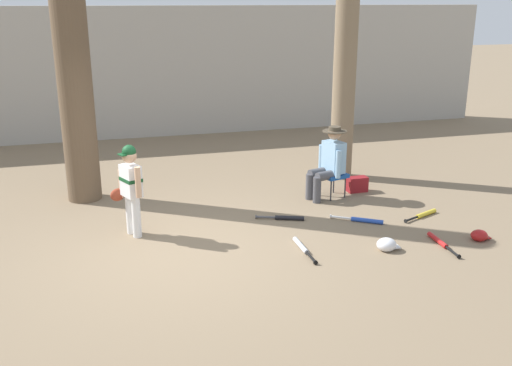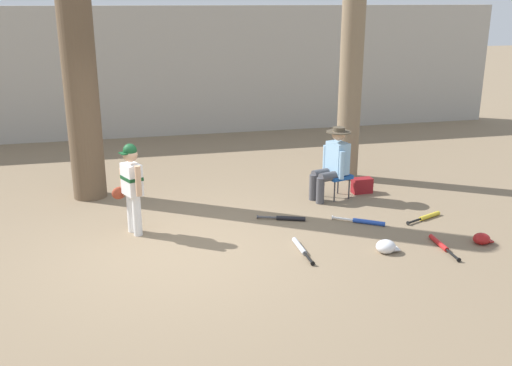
# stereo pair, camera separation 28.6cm
# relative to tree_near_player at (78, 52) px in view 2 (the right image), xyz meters

# --- Properties ---
(ground_plane) EXTENTS (60.00, 60.00, 0.00)m
(ground_plane) POSITION_rel_tree_near_player_xyz_m (1.21, -2.58, -2.38)
(ground_plane) COLOR #7F6B51
(concrete_back_wall) EXTENTS (18.00, 0.36, 3.03)m
(concrete_back_wall) POSITION_rel_tree_near_player_xyz_m (1.21, 4.43, -0.86)
(concrete_back_wall) COLOR #ADA89E
(concrete_back_wall) RESTS_ON ground
(tree_near_player) EXTENTS (0.71, 0.71, 5.42)m
(tree_near_player) POSITION_rel_tree_near_player_xyz_m (0.00, 0.00, 0.00)
(tree_near_player) COLOR brown
(tree_near_player) RESTS_ON ground
(tree_behind_spectator) EXTENTS (0.65, 0.65, 5.64)m
(tree_behind_spectator) POSITION_rel_tree_near_player_xyz_m (4.60, 0.02, 0.10)
(tree_behind_spectator) COLOR #7F6B51
(tree_behind_spectator) RESTS_ON ground
(young_ballplayer) EXTENTS (0.47, 0.55, 1.31)m
(young_ballplayer) POSITION_rel_tree_near_player_xyz_m (0.65, -1.80, -1.63)
(young_ballplayer) COLOR white
(young_ballplayer) RESTS_ON ground
(folding_stool) EXTENTS (0.50, 0.50, 0.41)m
(folding_stool) POSITION_rel_tree_near_player_xyz_m (4.00, -1.02, -2.02)
(folding_stool) COLOR #194C9E
(folding_stool) RESTS_ON ground
(seated_spectator) EXTENTS (0.68, 0.53, 1.20)m
(seated_spectator) POSITION_rel_tree_near_player_xyz_m (3.90, -1.05, -1.74)
(seated_spectator) COLOR #47474C
(seated_spectator) RESTS_ON ground
(handbag_beside_stool) EXTENTS (0.35, 0.19, 0.26)m
(handbag_beside_stool) POSITION_rel_tree_near_player_xyz_m (4.52, -0.89, -2.25)
(handbag_beside_stool) COLOR maroon
(handbag_beside_stool) RESTS_ON ground
(bat_blue_youth) EXTENTS (0.69, 0.50, 0.07)m
(bat_blue_youth) POSITION_rel_tree_near_player_xyz_m (3.98, -2.23, -2.35)
(bat_blue_youth) COLOR #2347AD
(bat_blue_youth) RESTS_ON ground
(bat_yellow_trainer) EXTENTS (0.69, 0.34, 0.07)m
(bat_yellow_trainer) POSITION_rel_tree_near_player_xyz_m (4.98, -2.27, -2.35)
(bat_yellow_trainer) COLOR yellow
(bat_yellow_trainer) RESTS_ON ground
(bat_aluminum_silver) EXTENTS (0.07, 0.78, 0.07)m
(bat_aluminum_silver) POSITION_rel_tree_near_player_xyz_m (2.77, -2.92, -2.35)
(bat_aluminum_silver) COLOR #B7BCC6
(bat_aluminum_silver) RESTS_ON ground
(bat_black_composite) EXTENTS (0.71, 0.32, 0.07)m
(bat_black_composite) POSITION_rel_tree_near_player_xyz_m (2.90, -1.83, -2.35)
(bat_black_composite) COLOR black
(bat_black_composite) RESTS_ON ground
(bat_red_barrel) EXTENTS (0.11, 0.78, 0.07)m
(bat_red_barrel) POSITION_rel_tree_near_player_xyz_m (4.63, -3.26, -2.35)
(bat_red_barrel) COLOR red
(bat_red_barrel) RESTS_ON ground
(batting_helmet_white) EXTENTS (0.31, 0.24, 0.18)m
(batting_helmet_white) POSITION_rel_tree_near_player_xyz_m (3.84, -3.24, -2.30)
(batting_helmet_white) COLOR silver
(batting_helmet_white) RESTS_ON ground
(batting_helmet_red) EXTENTS (0.28, 0.21, 0.16)m
(batting_helmet_red) POSITION_rel_tree_near_player_xyz_m (5.23, -3.28, -2.31)
(batting_helmet_red) COLOR #A81919
(batting_helmet_red) RESTS_ON ground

